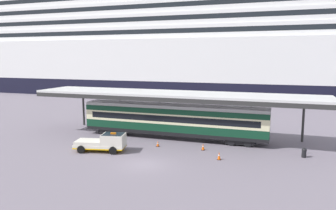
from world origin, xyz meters
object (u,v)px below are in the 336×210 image
cruise_ship (256,39)px  traffic_cone_near (219,156)px  traffic_cone_far (203,147)px  quay_bollard (304,152)px  traffic_cone_mid (158,144)px  train_carriage (173,119)px  service_truck (105,142)px

cruise_ship → traffic_cone_near: size_ratio=223.25×
traffic_cone_far → quay_bollard: 9.91m
traffic_cone_near → quay_bollard: 8.44m
traffic_cone_mid → traffic_cone_far: size_ratio=0.83×
train_carriage → traffic_cone_near: train_carriage is taller
service_truck → cruise_ship: bearing=78.1°
cruise_ship → traffic_cone_near: (0.73, -51.13, -13.65)m
train_carriage → traffic_cone_mid: train_carriage is taller
traffic_cone_far → quay_bollard: size_ratio=0.77×
train_carriage → traffic_cone_mid: size_ratio=36.46×
traffic_cone_mid → quay_bollard: (14.89, 0.96, 0.22)m
traffic_cone_near → traffic_cone_far: bearing=128.9°
service_truck → quay_bollard: (19.44, 4.47, -0.47)m
train_carriage → quay_bollard: 14.87m
service_truck → train_carriage: bearing=56.4°
traffic_cone_mid → service_truck: bearing=-142.3°
traffic_cone_far → cruise_ship: bearing=88.3°
service_truck → traffic_cone_mid: size_ratio=9.04×
traffic_cone_mid → cruise_ship: bearing=82.4°
train_carriage → traffic_cone_near: 9.53m
traffic_cone_near → train_carriage: bearing=136.1°
traffic_cone_near → traffic_cone_far: 3.46m
train_carriage → quay_bollard: (14.44, -3.04, -1.79)m
traffic_cone_near → quay_bollard: bearing=24.0°
traffic_cone_near → quay_bollard: (7.71, 3.43, 0.13)m
cruise_ship → train_carriage: size_ratio=7.92×
cruise_ship → traffic_cone_mid: size_ratio=288.82×
traffic_cone_mid → train_carriage: bearing=83.6°
train_carriage → traffic_cone_far: train_carriage is taller
quay_bollard → traffic_cone_far: bearing=-175.8°
train_carriage → service_truck: bearing=-123.6°
traffic_cone_mid → quay_bollard: 14.93m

